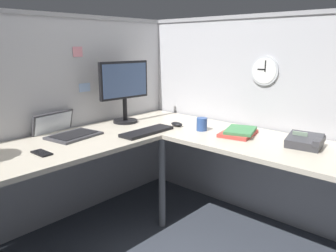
% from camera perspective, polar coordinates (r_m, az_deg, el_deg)
% --- Properties ---
extents(ground_plane, '(6.80, 6.80, 0.00)m').
position_cam_1_polar(ground_plane, '(2.50, -0.80, -19.16)').
color(ground_plane, '#383D47').
extents(cubicle_wall_back, '(2.57, 0.12, 1.58)m').
position_cam_1_polar(cubicle_wall_back, '(2.64, -20.44, 0.51)').
color(cubicle_wall_back, '#B2B2B7').
rests_on(cubicle_wall_back, ground).
extents(cubicle_wall_right, '(0.12, 2.37, 1.58)m').
position_cam_1_polar(cubicle_wall_right, '(2.73, 15.87, 1.27)').
color(cubicle_wall_right, '#B2B2B7').
rests_on(cubicle_wall_right, ground).
extents(desk, '(2.35, 2.15, 0.73)m').
position_cam_1_polar(desk, '(2.09, -2.63, -6.62)').
color(desk, beige).
rests_on(desk, ground).
extents(monitor, '(0.46, 0.20, 0.50)m').
position_cam_1_polar(monitor, '(2.74, -7.44, 6.60)').
color(monitor, black).
rests_on(monitor, desk).
extents(laptop, '(0.39, 0.43, 0.22)m').
position_cam_1_polar(laptop, '(2.50, -17.20, -0.88)').
color(laptop, '#38383D').
rests_on(laptop, desk).
extents(keyboard, '(0.43, 0.15, 0.02)m').
position_cam_1_polar(keyboard, '(2.44, -3.60, -0.95)').
color(keyboard, black).
rests_on(keyboard, desk).
extents(computer_mouse, '(0.06, 0.10, 0.03)m').
position_cam_1_polar(computer_mouse, '(2.64, 1.50, 0.32)').
color(computer_mouse, black).
rests_on(computer_mouse, desk).
extents(cell_phone, '(0.07, 0.15, 0.01)m').
position_cam_1_polar(cell_phone, '(2.11, -20.74, -4.33)').
color(cell_phone, black).
rests_on(cell_phone, desk).
extents(office_phone, '(0.21, 0.23, 0.11)m').
position_cam_1_polar(office_phone, '(2.26, 22.45, -2.50)').
color(office_phone, '#38383D').
rests_on(office_phone, desk).
extents(book_stack, '(0.33, 0.27, 0.04)m').
position_cam_1_polar(book_stack, '(2.43, 12.02, -1.03)').
color(book_stack, '#BF3F38').
rests_on(book_stack, desk).
extents(coffee_mug, '(0.08, 0.08, 0.10)m').
position_cam_1_polar(coffee_mug, '(2.51, 5.79, 0.31)').
color(coffee_mug, '#2D4C8C').
rests_on(coffee_mug, desk).
extents(wall_clock, '(0.04, 0.22, 0.22)m').
position_cam_1_polar(wall_clock, '(2.63, 16.20, 9.05)').
color(wall_clock, '#B7BABF').
extents(pinned_note_leftmost, '(0.08, 0.00, 0.08)m').
position_cam_1_polar(pinned_note_leftmost, '(2.68, -15.16, 12.13)').
color(pinned_note_leftmost, pink).
extents(pinned_note_middle, '(0.10, 0.00, 0.07)m').
position_cam_1_polar(pinned_note_middle, '(2.73, -14.02, 6.39)').
color(pinned_note_middle, '#99B7E5').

